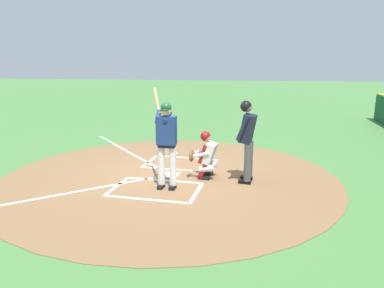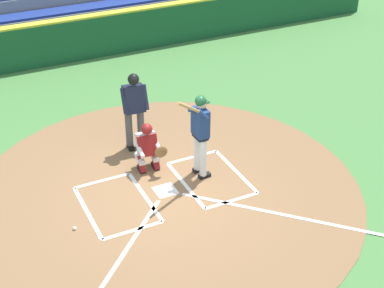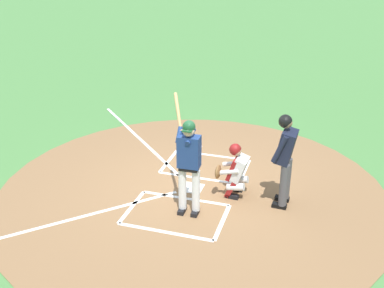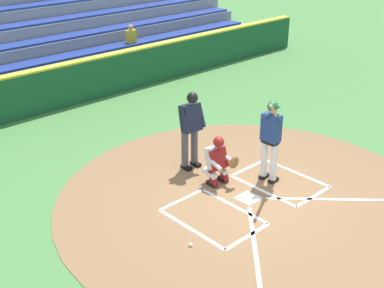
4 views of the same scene
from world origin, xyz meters
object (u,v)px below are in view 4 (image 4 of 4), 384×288
batter (271,136)px  catcher (218,159)px  plate_umpire (191,125)px  baseball (191,245)px

batter → catcher: (0.89, -0.69, -0.51)m
plate_umpire → batter: bearing=116.0°
batter → catcher: batter is taller
baseball → plate_umpire: bearing=-133.1°
plate_umpire → baseball: bearing=46.9°
batter → plate_umpire: (0.80, -1.64, -0.02)m
batter → baseball: bearing=11.7°
catcher → baseball: (2.02, 1.29, -0.55)m
batter → plate_umpire: size_ratio=1.14×
baseball → catcher: bearing=-147.4°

